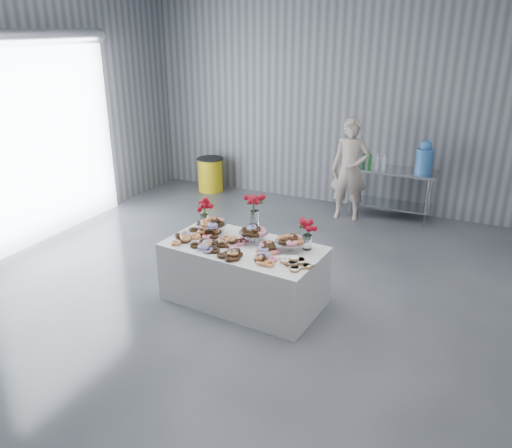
{
  "coord_description": "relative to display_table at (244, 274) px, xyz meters",
  "views": [
    {
      "loc": [
        2.34,
        -4.49,
        3.22
      ],
      "look_at": [
        -0.15,
        0.76,
        0.9
      ],
      "focal_mm": 35.0,
      "sensor_mm": 36.0,
      "label": 1
    }
  ],
  "objects": [
    {
      "name": "display_table",
      "position": [
        0.0,
        0.0,
        0.0
      ],
      "size": [
        1.98,
        1.15,
        0.75
      ],
      "primitive_type": "cube",
      "rotation": [
        0.0,
        0.0,
        -0.08
      ],
      "color": "white",
      "rests_on": "ground"
    },
    {
      "name": "water_jug",
      "position": [
        1.54,
        3.71,
        0.77
      ],
      "size": [
        0.28,
        0.28,
        0.55
      ],
      "color": "#3C7ECE",
      "rests_on": "prep_table"
    },
    {
      "name": "ground",
      "position": [
        0.14,
        -0.39,
        -0.38
      ],
      "size": [
        9.0,
        9.0,
        0.0
      ],
      "primitive_type": "plane",
      "color": "#3C3E44",
      "rests_on": "ground"
    },
    {
      "name": "bouquet_right",
      "position": [
        0.72,
        0.24,
        0.67
      ],
      "size": [
        0.26,
        0.26,
        0.42
      ],
      "color": "white",
      "rests_on": "display_table"
    },
    {
      "name": "donut_mounds",
      "position": [
        -0.0,
        -0.05,
        0.42
      ],
      "size": [
        1.86,
        0.95,
        0.09
      ],
      "primitive_type": null,
      "rotation": [
        0.0,
        0.0,
        -0.08
      ],
      "color": "#E29052",
      "rests_on": "display_table"
    },
    {
      "name": "room_walls",
      "position": [
        -0.13,
        -0.32,
        2.26
      ],
      "size": [
        8.04,
        9.04,
        4.02
      ],
      "color": "gray",
      "rests_on": "ground"
    },
    {
      "name": "cake_stand_right",
      "position": [
        0.56,
        0.1,
        0.52
      ],
      "size": [
        0.36,
        0.36,
        0.17
      ],
      "color": "silver",
      "rests_on": "display_table"
    },
    {
      "name": "cake_stand_left",
      "position": [
        -0.54,
        0.19,
        0.52
      ],
      "size": [
        0.36,
        0.36,
        0.17
      ],
      "color": "silver",
      "rests_on": "display_table"
    },
    {
      "name": "prep_table",
      "position": [
        1.04,
        3.71,
        0.24
      ],
      "size": [
        1.5,
        0.6,
        0.9
      ],
      "color": "silver",
      "rests_on": "ground"
    },
    {
      "name": "cake_stand_mid",
      "position": [
        0.06,
        0.15,
        0.52
      ],
      "size": [
        0.36,
        0.36,
        0.17
      ],
      "color": "silver",
      "rests_on": "display_table"
    },
    {
      "name": "bouquet_left",
      "position": [
        -0.73,
        0.31,
        0.67
      ],
      "size": [
        0.26,
        0.26,
        0.42
      ],
      "color": "white",
      "rests_on": "display_table"
    },
    {
      "name": "drink_bottles",
      "position": [
        0.72,
        3.61,
        0.66
      ],
      "size": [
        0.54,
        0.08,
        0.27
      ],
      "primitive_type": null,
      "color": "#268C33",
      "rests_on": "prep_table"
    },
    {
      "name": "bouquet_center",
      "position": [
        -0.02,
        0.35,
        0.75
      ],
      "size": [
        0.26,
        0.26,
        0.57
      ],
      "color": "silver",
      "rests_on": "display_table"
    },
    {
      "name": "trash_barrel",
      "position": [
        -2.64,
        3.71,
        -0.03
      ],
      "size": [
        0.54,
        0.54,
        0.69
      ],
      "rotation": [
        0.0,
        0.0,
        0.19
      ],
      "color": "gold",
      "rests_on": "ground"
    },
    {
      "name": "person",
      "position": [
        0.37,
        3.38,
        0.51
      ],
      "size": [
        0.69,
        0.5,
        1.78
      ],
      "primitive_type": "imported",
      "rotation": [
        0.0,
        0.0,
        0.11
      ],
      "color": "#CC8C93",
      "rests_on": "ground"
    },
    {
      "name": "danish_pile",
      "position": [
        0.74,
        -0.21,
        0.43
      ],
      "size": [
        0.48,
        0.48,
        0.11
      ],
      "primitive_type": null,
      "color": "white",
      "rests_on": "display_table"
    }
  ]
}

